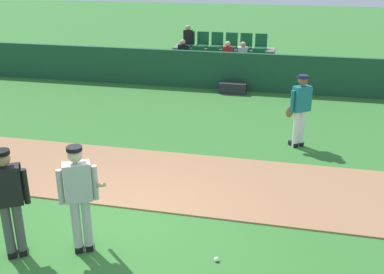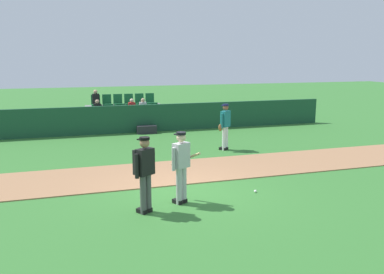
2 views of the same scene
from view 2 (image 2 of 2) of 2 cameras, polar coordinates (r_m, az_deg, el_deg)
name	(u,v)px [view 2 (image 2 of 2)]	position (r m, az deg, el deg)	size (l,w,h in m)	color
ground_plane	(184,192)	(10.88, -1.18, -7.64)	(80.00, 80.00, 0.00)	#33702D
infield_dirt_path	(167,172)	(12.60, -3.56, -4.95)	(28.00, 2.64, 0.03)	#9E704C
dugout_fence	(130,119)	(19.35, -8.67, 2.50)	(20.00, 0.16, 1.29)	#19472D
stadium_bleachers	(125,118)	(20.79, -9.31, 2.66)	(3.90, 2.10, 1.90)	slate
batter_grey_jersey	(181,165)	(9.79, -1.50, -3.87)	(0.74, 0.70, 1.76)	#B2B2B2
umpire_home_plate	(145,170)	(9.25, -6.62, -4.63)	(0.53, 0.46, 1.76)	#4C4C4C
runner_teal_jersey	(225,125)	(15.52, 4.61, 1.66)	(0.61, 0.46, 1.76)	white
baseball	(255,191)	(10.93, 8.80, -7.48)	(0.07, 0.07, 0.07)	white
equipment_bag	(147,130)	(19.11, -6.33, 1.03)	(0.90, 0.36, 0.36)	#232328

